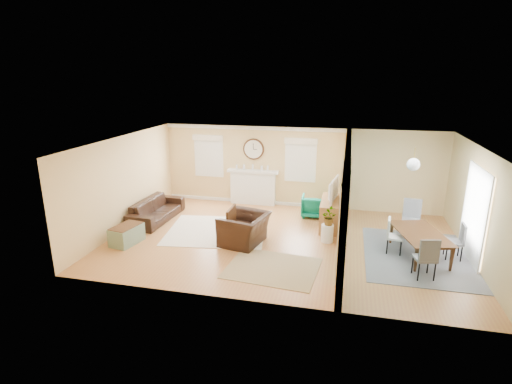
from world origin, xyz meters
TOP-DOWN VIEW (x-y plane):
  - floor at (0.00, 0.00)m, footprint 9.00×9.00m
  - wall_back at (0.00, 3.00)m, footprint 9.00×0.02m
  - wall_front at (0.00, -3.00)m, footprint 9.00×0.02m
  - wall_left at (-4.50, 0.00)m, footprint 0.02×6.00m
  - wall_right at (4.50, 0.00)m, footprint 0.02×6.00m
  - ceiling at (0.00, 0.00)m, footprint 9.00×6.00m
  - partition at (1.51, 0.28)m, footprint 0.17×6.00m
  - fireplace at (-1.50, 2.88)m, footprint 1.70×0.30m
  - wall_clock at (-1.50, 2.97)m, footprint 0.70×0.07m
  - window_left at (-3.05, 2.95)m, footprint 1.05×0.13m
  - window_right at (0.05, 2.95)m, footprint 1.05×0.13m
  - french_doors at (4.45, 0.00)m, footprint 0.06×1.70m
  - pendant at (3.00, 0.00)m, footprint 0.30×0.30m
  - rug_cream at (-1.91, 0.26)m, footprint 2.96×2.66m
  - rug_jute at (0.02, -1.57)m, footprint 2.15×1.82m
  - rug_grey at (3.34, -0.17)m, footprint 2.55×3.19m
  - sofa at (-3.96, 0.73)m, footprint 0.92×2.19m
  - eames_chair at (-0.95, -0.37)m, footprint 1.27×1.39m
  - green_chair at (0.58, 2.10)m, footprint 0.72×0.74m
  - trunk at (-3.90, -1.06)m, footprint 0.65×0.92m
  - credenza at (1.12, 1.33)m, footprint 0.51×1.50m
  - tv at (1.10, 1.33)m, footprint 0.28×1.09m
  - garden_stool at (1.12, 0.22)m, footprint 0.32×0.32m
  - potted_plant at (1.12, 0.22)m, footprint 0.49×0.51m
  - dining_table at (3.34, -0.17)m, footprint 1.37×1.91m
  - dining_chair_n at (3.25, 0.97)m, footprint 0.51×0.51m
  - dining_chair_s at (3.24, -1.26)m, footprint 0.50×0.50m
  - dining_chair_w at (2.75, -0.10)m, footprint 0.43×0.43m
  - dining_chair_e at (4.07, -0.12)m, footprint 0.41×0.41m

SIDE VIEW (x-z plane):
  - floor at x=0.00m, z-range 0.00..0.00m
  - rug_jute at x=0.02m, z-range 0.00..0.01m
  - rug_grey at x=3.34m, z-range 0.00..0.01m
  - rug_cream at x=-1.91m, z-range 0.00..0.01m
  - garden_stool at x=1.12m, z-range 0.00..0.47m
  - trunk at x=-3.90m, z-range 0.00..0.49m
  - dining_table at x=3.34m, z-range 0.00..0.61m
  - sofa at x=-3.96m, z-range 0.00..0.63m
  - green_chair at x=0.58m, z-range 0.00..0.65m
  - eames_chair at x=-0.95m, z-range 0.00..0.78m
  - credenza at x=1.12m, z-range 0.00..0.80m
  - dining_chair_w at x=2.75m, z-range 0.07..0.94m
  - dining_chair_e at x=4.07m, z-range 0.08..0.96m
  - dining_chair_s at x=3.24m, z-range 0.08..1.03m
  - fireplace at x=-1.50m, z-range 0.01..1.18m
  - dining_chair_n at x=3.25m, z-range 0.09..1.13m
  - potted_plant at x=1.12m, z-range 0.47..0.92m
  - french_doors at x=4.45m, z-range 0.00..2.20m
  - tv at x=1.10m, z-range 0.80..1.42m
  - wall_back at x=0.00m, z-range 0.00..2.60m
  - wall_front at x=0.00m, z-range 0.00..2.60m
  - wall_left at x=-4.50m, z-range 0.00..2.60m
  - wall_right at x=4.50m, z-range 0.00..2.60m
  - partition at x=1.51m, z-range 0.06..2.66m
  - window_left at x=-3.05m, z-range 0.95..2.37m
  - window_right at x=0.05m, z-range 0.95..2.37m
  - wall_clock at x=-1.50m, z-range 1.50..2.20m
  - pendant at x=3.00m, z-range 1.93..2.48m
  - ceiling at x=0.00m, z-range 2.59..2.61m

